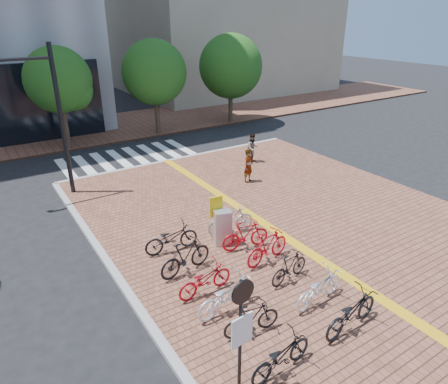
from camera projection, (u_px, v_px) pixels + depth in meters
ground at (277, 286)px, 12.28m from camera, size 120.00×120.00×0.00m
kerb_north at (183, 158)px, 22.93m from camera, size 14.00×0.25×0.15m
far_sidewalk at (86, 131)px, 28.32m from camera, size 70.00×8.00×0.15m
building_beige at (217, 0)px, 42.06m from camera, size 20.00×18.00×18.00m
crosswalk at (129, 158)px, 23.24m from camera, size 7.50×4.00×0.01m
street_trees at (169, 73)px, 26.48m from camera, size 16.20×4.60×6.35m
bike_0 at (281, 356)px, 8.99m from camera, size 1.84×0.77×0.94m
bike_1 at (252, 319)px, 10.08m from camera, size 1.61×0.69×0.94m
bike_2 at (227, 295)px, 10.86m from camera, size 2.05×0.88×1.05m
bike_3 at (205, 279)px, 11.58m from camera, size 1.81×0.71×0.93m
bike_4 at (186, 257)px, 12.48m from camera, size 1.96×0.83×1.14m
bike_5 at (171, 238)px, 13.66m from camera, size 1.96×0.81×1.00m
bike_6 at (351, 312)px, 10.22m from camera, size 2.07×0.90×1.06m
bike_7 at (319, 288)px, 11.18m from camera, size 1.94×0.87×0.99m
bike_8 at (289, 267)px, 12.13m from camera, size 1.63×0.68×0.95m
bike_9 at (268, 247)px, 13.04m from camera, size 1.92×0.80×1.12m
bike_10 at (246, 235)px, 13.79m from camera, size 1.82×0.79×1.06m
bike_11 at (231, 220)px, 14.73m from camera, size 1.89×0.78×1.10m
pedestrian_a at (248, 166)px, 19.25m from camera, size 0.68×0.54×1.62m
pedestrian_b at (253, 148)px, 21.87m from camera, size 0.82×0.66×1.59m
utility_box at (223, 228)px, 14.03m from camera, size 0.69×0.59×1.29m
yellow_sign at (216, 211)px, 13.99m from camera, size 0.47×0.14×1.75m
notice_sign at (241, 324)px, 7.99m from camera, size 0.54×0.14×2.91m
traffic_light_pole at (17, 97)px, 15.87m from camera, size 3.50×1.35×6.52m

